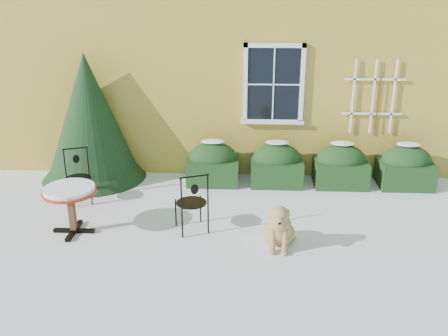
# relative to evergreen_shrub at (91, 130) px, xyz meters

# --- Properties ---
(ground) EXTENTS (80.00, 80.00, 0.00)m
(ground) POSITION_rel_evergreen_shrub_xyz_m (2.83, -2.67, -1.06)
(ground) COLOR white
(ground) RESTS_ON ground
(house) EXTENTS (12.40, 8.40, 6.40)m
(house) POSITION_rel_evergreen_shrub_xyz_m (2.83, 4.33, 2.16)
(house) COLOR gold
(house) RESTS_ON ground
(hedge_row) EXTENTS (4.95, 0.80, 0.91)m
(hedge_row) POSITION_rel_evergreen_shrub_xyz_m (4.48, -0.12, -0.65)
(hedge_row) COLOR black
(hedge_row) RESTS_ON ground
(evergreen_shrub) EXTENTS (2.17, 2.17, 2.62)m
(evergreen_shrub) POSITION_rel_evergreen_shrub_xyz_m (0.00, 0.00, 0.00)
(evergreen_shrub) COLOR black
(evergreen_shrub) RESTS_ON ground
(bistro_table) EXTENTS (0.88, 0.88, 0.82)m
(bistro_table) POSITION_rel_evergreen_shrub_xyz_m (0.37, -2.44, -0.37)
(bistro_table) COLOR black
(bistro_table) RESTS_ON ground
(patio_chair_near) EXTENTS (0.61, 0.61, 1.06)m
(patio_chair_near) POSITION_rel_evergreen_shrub_xyz_m (2.34, -2.29, -0.53)
(patio_chair_near) COLOR black
(patio_chair_near) RESTS_ON ground
(patio_chair_far) EXTENTS (0.57, 0.57, 1.01)m
(patio_chair_far) POSITION_rel_evergreen_shrub_xyz_m (0.07, -1.19, -0.55)
(patio_chair_far) COLOR black
(patio_chair_far) RESTS_ON ground
(dog) EXTENTS (0.55, 0.88, 0.80)m
(dog) POSITION_rel_evergreen_shrub_xyz_m (3.75, -2.76, -0.74)
(dog) COLOR tan
(dog) RESTS_ON ground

